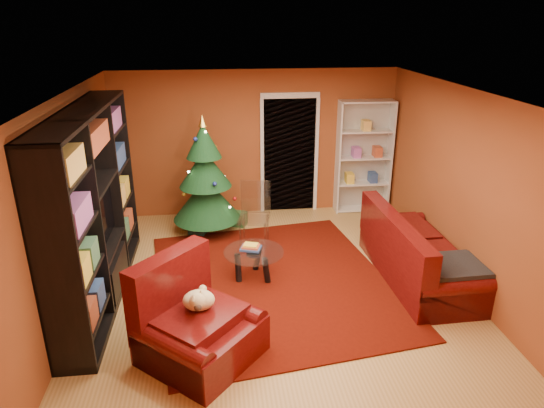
{
  "coord_description": "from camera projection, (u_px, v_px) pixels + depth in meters",
  "views": [
    {
      "loc": [
        -0.74,
        -5.7,
        3.46
      ],
      "look_at": [
        0.0,
        0.4,
        1.05
      ],
      "focal_mm": 32.0,
      "sensor_mm": 36.0,
      "label": 1
    }
  ],
  "objects": [
    {
      "name": "armchair",
      "position": [
        200.0,
        322.0,
        5.08
      ],
      "size": [
        1.63,
        1.63,
        0.91
      ],
      "primitive_type": null,
      "rotation": [
        0.0,
        0.0,
        0.84
      ],
      "color": "#450908",
      "rests_on": "rug"
    },
    {
      "name": "floor",
      "position": [
        275.0,
        288.0,
        6.63
      ],
      "size": [
        5.0,
        5.5,
        0.05
      ],
      "primitive_type": "cube",
      "color": "#AB8243",
      "rests_on": "ground"
    },
    {
      "name": "wall_back",
      "position": [
        256.0,
        143.0,
        8.71
      ],
      "size": [
        5.0,
        0.05,
        2.6
      ],
      "primitive_type": "cube",
      "color": "brown",
      "rests_on": "ground"
    },
    {
      "name": "sofa",
      "position": [
        421.0,
        247.0,
        6.66
      ],
      "size": [
        1.05,
        2.23,
        0.95
      ],
      "primitive_type": null,
      "rotation": [
        0.0,
        0.0,
        1.6
      ],
      "color": "#450908",
      "rests_on": "rug"
    },
    {
      "name": "white_bookshelf",
      "position": [
        364.0,
        157.0,
        8.84
      ],
      "size": [
        0.99,
        0.38,
        2.11
      ],
      "primitive_type": null,
      "rotation": [
        0.0,
        0.0,
        -0.03
      ],
      "color": "white",
      "rests_on": "floor"
    },
    {
      "name": "rug",
      "position": [
        273.0,
        281.0,
        6.71
      ],
      "size": [
        3.57,
        4.0,
        0.02
      ],
      "primitive_type": "cube",
      "rotation": [
        0.0,
        0.0,
        0.14
      ],
      "color": "#510E04",
      "rests_on": "floor"
    },
    {
      "name": "gift_box_teal",
      "position": [
        198.0,
        226.0,
        8.17
      ],
      "size": [
        0.35,
        0.35,
        0.28
      ],
      "primitive_type": "cube",
      "rotation": [
        0.0,
        0.0,
        -0.34
      ],
      "color": "#256E77",
      "rests_on": "floor"
    },
    {
      "name": "christmas_tree",
      "position": [
        205.0,
        177.0,
        7.94
      ],
      "size": [
        1.29,
        1.29,
        2.01
      ],
      "primitive_type": null,
      "rotation": [
        0.0,
        0.0,
        -0.16
      ],
      "color": "#0F3618",
      "rests_on": "floor"
    },
    {
      "name": "coffee_table",
      "position": [
        254.0,
        264.0,
        6.73
      ],
      "size": [
        1.05,
        1.05,
        0.52
      ],
      "primitive_type": null,
      "rotation": [
        0.0,
        0.0,
        -0.32
      ],
      "color": "gray",
      "rests_on": "rug"
    },
    {
      "name": "wall_right",
      "position": [
        464.0,
        189.0,
        6.42
      ],
      "size": [
        0.05,
        5.5,
        2.6
      ],
      "primitive_type": "cube",
      "color": "brown",
      "rests_on": "ground"
    },
    {
      "name": "wall_left",
      "position": [
        69.0,
        206.0,
        5.86
      ],
      "size": [
        0.05,
        5.5,
        2.6
      ],
      "primitive_type": "cube",
      "color": "brown",
      "rests_on": "ground"
    },
    {
      "name": "dog",
      "position": [
        199.0,
        300.0,
        5.07
      ],
      "size": [
        0.49,
        0.5,
        0.29
      ],
      "primitive_type": null,
      "rotation": [
        0.0,
        0.0,
        0.84
      ],
      "color": "beige",
      "rests_on": "armchair"
    },
    {
      "name": "ceiling",
      "position": [
        276.0,
        91.0,
        5.66
      ],
      "size": [
        5.0,
        5.5,
        0.05
      ],
      "primitive_type": "cube",
      "color": "silver",
      "rests_on": "wall_back"
    },
    {
      "name": "media_unit",
      "position": [
        93.0,
        209.0,
        6.0
      ],
      "size": [
        0.5,
        3.18,
        2.44
      ],
      "primitive_type": null,
      "rotation": [
        0.0,
        0.0,
        -0.0
      ],
      "color": "black",
      "rests_on": "floor"
    },
    {
      "name": "doorway",
      "position": [
        289.0,
        156.0,
        8.83
      ],
      "size": [
        1.06,
        0.6,
        2.16
      ],
      "primitive_type": null,
      "color": "black",
      "rests_on": "floor"
    },
    {
      "name": "gift_box_green",
      "position": [
        239.0,
        219.0,
        8.49
      ],
      "size": [
        0.31,
        0.31,
        0.24
      ],
      "primitive_type": "cube",
      "rotation": [
        0.0,
        0.0,
        -0.43
      ],
      "color": "#275A2B",
      "rests_on": "floor"
    },
    {
      "name": "acrylic_chair",
      "position": [
        254.0,
        219.0,
        7.62
      ],
      "size": [
        0.58,
        0.61,
        0.93
      ],
      "primitive_type": null,
      "rotation": [
        0.0,
        0.0,
        -0.22
      ],
      "color": "#66605B",
      "rests_on": "rug"
    }
  ]
}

